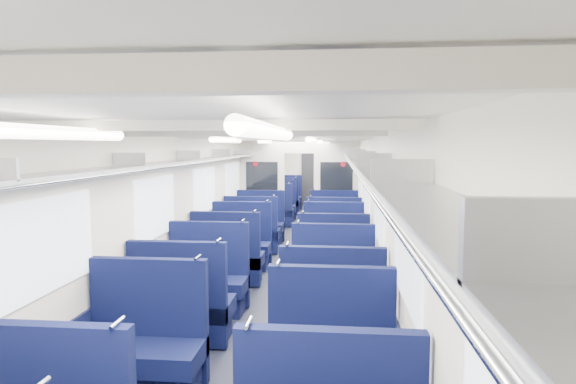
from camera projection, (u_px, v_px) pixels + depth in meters
floor at (288, 265)px, 8.98m from camera, size 2.80×18.00×0.01m
ceiling at (288, 136)px, 8.76m from camera, size 2.80×18.00×0.01m
wall_left at (212, 201)px, 9.01m from camera, size 0.02×18.00×2.35m
dado_left at (214, 245)px, 9.08m from camera, size 0.03×17.90×0.70m
wall_right at (366, 202)px, 8.73m from camera, size 0.02×18.00×2.35m
dado_right at (364, 248)px, 8.82m from camera, size 0.03×17.90×0.70m
wall_far at (312, 173)px, 17.79m from camera, size 2.80×0.02×2.35m
luggage_rack_left at (222, 157)px, 8.91m from camera, size 0.36×17.40×0.18m
luggage_rack_right at (356, 158)px, 8.68m from camera, size 0.36×17.40×0.18m
windows at (285, 190)px, 8.39m from camera, size 2.78×15.60×0.75m
ceiling_fittings at (287, 140)px, 8.50m from camera, size 2.70×16.06×0.11m
end_door at (312, 178)px, 17.74m from camera, size 0.75×0.06×2.00m
bulkhead at (299, 186)px, 11.50m from camera, size 2.80×0.10×2.35m
seat_6 at (144, 351)px, 4.36m from camera, size 1.08×0.60×1.21m
seat_7 at (331, 365)px, 4.07m from camera, size 1.08×0.60×1.21m
seat_8 at (182, 310)px, 5.44m from camera, size 1.08×0.60×1.21m
seat_9 at (332, 319)px, 5.16m from camera, size 1.08×0.60×1.21m
seat_10 at (207, 283)px, 6.48m from camera, size 1.08×0.60×1.21m
seat_11 at (333, 287)px, 6.30m from camera, size 1.08×0.60×1.21m
seat_12 at (228, 261)px, 7.73m from camera, size 1.08×0.60×1.21m
seat_13 at (333, 264)px, 7.54m from camera, size 1.08×0.60×1.21m
seat_14 at (241, 247)px, 8.78m from camera, size 1.08×0.60×1.21m
seat_15 at (334, 247)px, 8.74m from camera, size 1.08×0.60×1.21m
seat_16 at (252, 235)px, 9.98m from camera, size 1.08×0.60×1.21m
seat_17 at (334, 236)px, 9.81m from camera, size 1.08×0.60×1.21m
seat_18 at (260, 226)px, 10.98m from camera, size 1.08×0.60×1.21m
seat_19 at (334, 226)px, 11.00m from camera, size 1.08×0.60×1.21m
seat_20 at (273, 213)px, 13.22m from camera, size 1.08×0.60×1.21m
seat_21 at (334, 215)px, 12.84m from camera, size 1.08×0.60×1.21m
seat_22 at (277, 208)px, 14.19m from camera, size 1.08×0.60×1.21m
seat_23 at (334, 208)px, 14.13m from camera, size 1.08×0.60×1.21m
seat_24 at (282, 203)px, 15.43m from camera, size 1.08×0.60×1.21m
seat_25 at (335, 203)px, 15.32m from camera, size 1.08×0.60×1.21m
seat_26 at (285, 199)px, 16.56m from camera, size 1.08×0.60×1.21m
seat_27 at (335, 200)px, 16.37m from camera, size 1.08×0.60×1.21m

